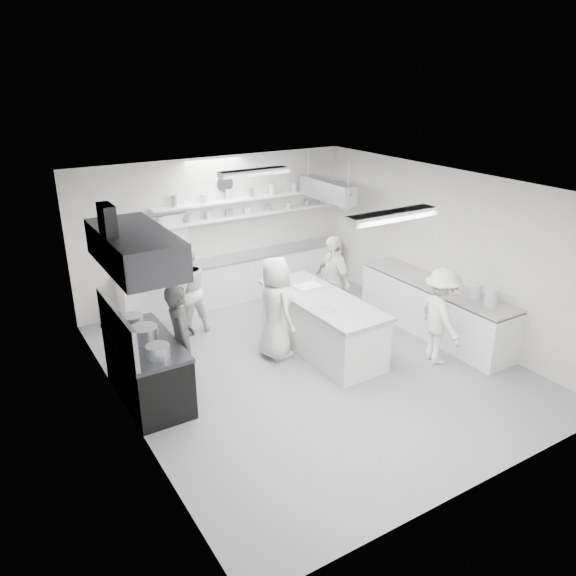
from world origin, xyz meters
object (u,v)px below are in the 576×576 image
stove (148,371)px  prep_island (322,325)px  back_counter (238,278)px  cook_back (187,290)px  cook_stove (181,340)px  right_counter (434,309)px

stove → prep_island: size_ratio=0.71×
back_counter → cook_back: (-1.54, -1.00, 0.38)m
cook_back → back_counter: bearing=-149.0°
prep_island → cook_back: bearing=131.8°
stove → cook_back: 2.29m
back_counter → cook_stove: 3.80m
prep_island → cook_stove: 2.61m
cook_stove → cook_back: bearing=-10.9°
stove → back_counter: bearing=44.0°
cook_stove → back_counter: bearing=-26.2°
stove → cook_stove: bearing=-13.1°
back_counter → right_counter: bearing=-55.3°
right_counter → prep_island: 2.23m
stove → right_counter: 5.28m
stove → cook_back: cook_back is taller
cook_stove → prep_island: bearing=-75.8°
back_counter → right_counter: 4.13m
prep_island → cook_stove: bearing=-179.8°
stove → back_counter: size_ratio=0.36×
prep_island → cook_back: 2.57m
stove → cook_back: size_ratio=1.07×
stove → back_counter: (2.90, 2.80, 0.01)m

